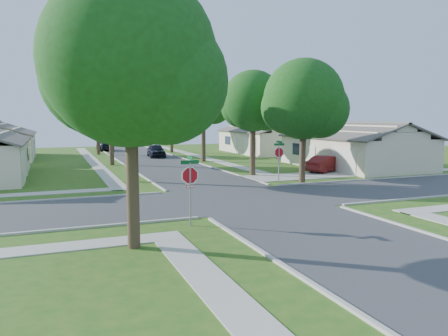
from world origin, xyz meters
The scene contains 20 objects.
ground centered at (0.00, 0.00, 0.00)m, with size 100.00×100.00×0.00m, color #255316.
road_ns centered at (0.00, 0.00, 0.00)m, with size 7.00×100.00×0.02m, color #333335.
sidewalk_ne centered at (6.10, 26.00, 0.02)m, with size 1.20×40.00×0.04m, color #9E9B91.
sidewalk_nw centered at (-6.10, 26.00, 0.02)m, with size 1.20×40.00×0.04m, color #9E9B91.
driveway centered at (7.90, 7.10, 0.03)m, with size 8.80×3.60×0.05m, color #9E9B91.
stop_sign_sw centered at (-4.70, -4.70, 2.03)m, with size 1.05×0.80×2.98m.
stop_sign_ne centered at (4.70, 4.70, 2.03)m, with size 1.05×0.80×2.98m.
tree_e_near centered at (4.75, 9.01, 5.64)m, with size 4.97×4.80×8.28m.
tree_e_mid centered at (4.76, 21.01, 6.25)m, with size 5.59×5.40×9.21m.
tree_e_far centered at (4.75, 34.01, 5.98)m, with size 5.17×5.00×8.72m.
tree_w_near centered at (-4.64, 9.01, 6.12)m, with size 5.38×5.20×8.97m.
tree_w_mid centered at (-4.64, 21.01, 6.49)m, with size 5.80×5.60×9.56m.
tree_w_far centered at (-4.65, 34.01, 5.51)m, with size 4.76×4.60×8.04m.
tree_sw_corner centered at (-7.44, -6.99, 6.26)m, with size 6.21×6.00×9.55m.
tree_ne_corner centered at (6.36, 4.21, 5.59)m, with size 5.80×5.60×8.66m.
house_ne_near centered at (15.99, 11.00, 1.52)m, with size 8.42×13.60×4.23m.
house_ne_far centered at (15.99, 29.00, 1.52)m, with size 8.42×13.60×4.23m.
car_driveway centered at (11.50, 8.70, 0.70)m, with size 1.48×4.25×1.40m, color maroon.
car_curb_east centered at (1.20, 27.83, 0.76)m, with size 1.79×4.46×1.52m, color black.
car_curb_west centered at (-3.20, 40.29, 0.69)m, with size 1.92×4.73×1.37m, color black.
Camera 1 is at (-10.07, -22.17, 4.58)m, focal length 35.00 mm.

